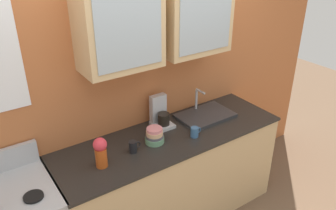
# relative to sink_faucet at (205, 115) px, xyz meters

# --- Properties ---
(back_wall_unit) EXTENTS (4.31, 0.43, 2.80)m
(back_wall_unit) POSITION_rel_sink_faucet_xyz_m (-0.48, 0.25, 0.56)
(back_wall_unit) COLOR #B76638
(back_wall_unit) RESTS_ON ground_plane
(counter) EXTENTS (2.12, 0.68, 0.93)m
(counter) POSITION_rel_sink_faucet_xyz_m (-0.47, -0.09, -0.48)
(counter) COLOR tan
(counter) RESTS_ON ground_plane
(sink_faucet) EXTENTS (0.53, 0.35, 0.25)m
(sink_faucet) POSITION_rel_sink_faucet_xyz_m (0.00, 0.00, 0.00)
(sink_faucet) COLOR #2D2D30
(sink_faucet) RESTS_ON counter
(bowl_stack) EXTENTS (0.16, 0.16, 0.14)m
(bowl_stack) POSITION_rel_sink_faucet_xyz_m (-0.64, -0.10, 0.05)
(bowl_stack) COLOR #669972
(bowl_stack) RESTS_ON counter
(vase) EXTENTS (0.11, 0.11, 0.25)m
(vase) POSITION_rel_sink_faucet_xyz_m (-1.16, -0.16, 0.12)
(vase) COLOR #BF4C19
(vase) RESTS_ON counter
(cup_near_sink) EXTENTS (0.11, 0.07, 0.09)m
(cup_near_sink) POSITION_rel_sink_faucet_xyz_m (-0.30, -0.22, 0.03)
(cup_near_sink) COLOR #38608C
(cup_near_sink) RESTS_ON counter
(cup_near_bowls) EXTENTS (0.11, 0.07, 0.10)m
(cup_near_bowls) POSITION_rel_sink_faucet_xyz_m (-0.86, -0.13, 0.03)
(cup_near_bowls) COLOR black
(cup_near_bowls) RESTS_ON counter
(coffee_maker) EXTENTS (0.17, 0.20, 0.29)m
(coffee_maker) POSITION_rel_sink_faucet_xyz_m (-0.44, 0.11, 0.09)
(coffee_maker) COLOR #B7B7BC
(coffee_maker) RESTS_ON counter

